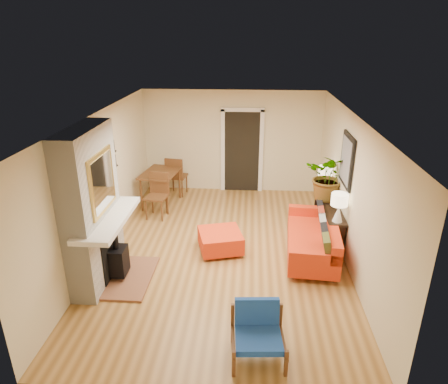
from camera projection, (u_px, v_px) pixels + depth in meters
The scene contains 10 objects.
room_shell at pixel (256, 151), 9.57m from camera, with size 6.50×6.50×6.50m.
fireplace at pixel (94, 212), 6.38m from camera, with size 1.09×1.68×2.60m.
sofa at pixel (316, 238), 7.42m from camera, with size 1.02×2.07×0.79m.
ottoman at pixel (220, 240), 7.59m from camera, with size 0.95×0.95×0.39m.
blue_chair at pixel (258, 329), 5.11m from camera, with size 0.73×0.72×0.71m.
dining_table at pixel (164, 179), 9.47m from camera, with size 0.99×1.92×1.01m.
console_table at pixel (329, 211), 7.98m from camera, with size 0.34×1.85×0.72m.
lamp_near at pixel (339, 204), 7.09m from camera, with size 0.30×0.30×0.54m.
lamp_far at pixel (325, 175), 8.51m from camera, with size 0.30×0.30×0.54m.
houseplant at pixel (329, 177), 7.97m from camera, with size 0.89×0.77×0.99m, color #1E5919.
Camera 1 is at (0.48, -6.64, 3.93)m, focal length 32.00 mm.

